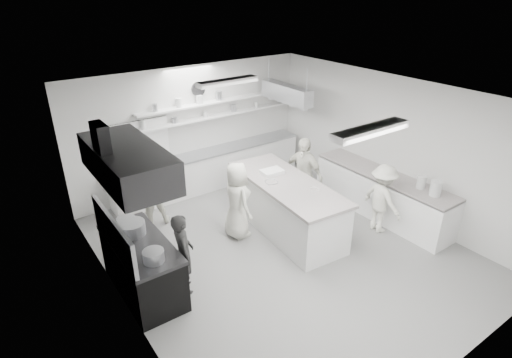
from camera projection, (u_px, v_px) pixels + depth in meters
floor at (281, 250)px, 8.14m from camera, size 6.00×7.00×0.02m
ceiling at (285, 97)px, 6.84m from camera, size 6.00×7.00×0.02m
wall_back at (192, 129)px, 10.06m from camera, size 6.00×0.04×3.00m
wall_front at (469, 285)px, 4.91m from camera, size 6.00×0.04×3.00m
wall_left at (118, 233)px, 5.92m from camera, size 0.04×7.00×3.00m
wall_right at (391, 145)px, 9.06m from camera, size 0.04×7.00×3.00m
stove at (143, 268)px, 6.88m from camera, size 0.80×1.80×0.90m
exhaust_hood at (128, 162)px, 6.06m from camera, size 0.85×2.00×0.50m
back_counter at (211, 169)px, 10.45m from camera, size 5.00×0.60×0.92m
shelf_lower at (219, 115)px, 10.22m from camera, size 4.20×0.26×0.04m
shelf_upper at (219, 101)px, 10.07m from camera, size 4.20×0.26×0.04m
pass_through_window at (141, 142)px, 9.39m from camera, size 1.30×0.04×1.00m
wall_clock at (198, 89)px, 9.73m from camera, size 0.32×0.05×0.32m
right_counter at (381, 195)px, 9.17m from camera, size 0.74×3.30×0.94m
pot_rack at (286, 93)px, 9.95m from camera, size 0.30×1.60×0.40m
light_fixture_front at (371, 130)px, 5.54m from camera, size 1.30×0.25×0.10m
light_fixture_rear at (228, 82)px, 8.19m from camera, size 1.30×0.25×0.10m
prep_island at (286, 207)px, 8.59m from camera, size 1.28×2.90×1.04m
stove_pot at (132, 230)px, 6.85m from camera, size 0.45×0.45×0.26m
cook_stove at (183, 253)px, 6.80m from camera, size 0.47×0.60×1.43m
cook_back at (148, 191)px, 8.65m from camera, size 0.81×0.64×1.60m
cook_island_left at (237, 200)px, 8.27m from camera, size 0.55×0.81×1.59m
cook_island_right at (303, 174)px, 9.24m from camera, size 0.64×1.07×1.71m
cook_right at (382, 199)px, 8.46m from camera, size 0.64×1.00×1.47m
bowl_island_a at (271, 183)px, 8.35m from camera, size 0.30×0.30×0.06m
bowl_island_b at (314, 190)px, 8.06m from camera, size 0.22×0.22×0.06m
bowl_right at (382, 179)px, 8.77m from camera, size 0.27×0.27×0.06m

